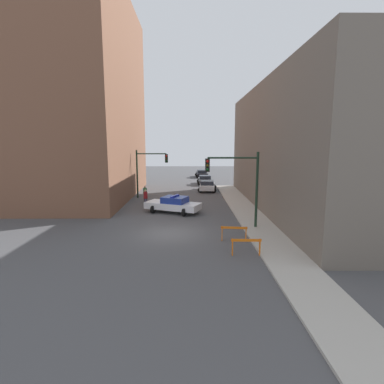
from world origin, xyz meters
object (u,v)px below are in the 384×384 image
Objects in this scene: police_car at (173,204)px; pedestrian_crossing at (146,198)px; traffic_light_far at (147,167)px; parked_car_far at (202,173)px; parked_car_near at (207,186)px; parked_car_mid at (205,180)px; barrier_mid at (234,231)px; pedestrian_corner at (145,194)px; traffic_light_near at (240,178)px; barrier_front at (246,244)px.

pedestrian_crossing reaches higher than police_car.
traffic_light_far is 21.63m from parked_car_far.
parked_car_far is 26.06m from pedestrian_crossing.
parked_car_near is 6.31m from parked_car_mid.
pedestrian_crossing reaches higher than barrier_mid.
pedestrian_corner is (-6.67, -22.91, 0.19)m from parked_car_far.
pedestrian_corner is 1.04× the size of barrier_mid.
traffic_light_near is 3.25× the size of barrier_front.
pedestrian_corner reaches higher than parked_car_far.
traffic_light_near reaches higher than barrier_front.
traffic_light_far is at bearing -29.48° from pedestrian_corner.
traffic_light_near reaches higher than pedestrian_corner.
police_car is (-4.83, 4.92, -2.81)m from traffic_light_near.
traffic_light_far is at bearing -110.80° from parked_car_far.
police_car is at bearing -177.93° from pedestrian_corner.
traffic_light_far reaches higher than parked_car_mid.
pedestrian_crossing is at bearing -112.38° from parked_car_mid.
pedestrian_crossing is at bearing -84.36° from traffic_light_far.
pedestrian_crossing is 2.41m from pedestrian_corner.
pedestrian_corner is at bearing 57.14° from police_car.
traffic_light_far is at bearing 116.11° from barrier_mid.
barrier_front is 1.00× the size of barrier_mid.
pedestrian_crossing is (-6.32, -9.63, 0.19)m from parked_car_near.
police_car reaches higher than parked_car_near.
parked_car_near is 15.66m from parked_car_far.
parked_car_mid is at bearing -106.18° from pedestrian_crossing.
parked_car_mid is (6.84, 11.01, -2.72)m from traffic_light_far.
traffic_light_far is at bearing -140.63° from parked_car_near.
police_car is at bearing 145.48° from pedestrian_crossing.
pedestrian_crossing is at bearing 124.38° from barrier_mid.
police_car is 1.14× the size of parked_car_near.
parked_car_near is at bearing 94.15° from traffic_light_near.
barrier_front is (0.77, -21.94, -0.06)m from parked_car_near.
traffic_light_near is 4.06m from barrier_mid.
police_car is (3.20, -7.21, -2.67)m from traffic_light_far.
traffic_light_far is 3.13× the size of pedestrian_corner.
police_car is 1.17× the size of parked_car_mid.
barrier_front is at bearing -95.08° from traffic_light_near.
parked_car_near is 2.67× the size of pedestrian_corner.
traffic_light_near is at bearing -90.19° from parked_car_far.
traffic_light_near is at bearing -56.50° from traffic_light_far.
pedestrian_crossing reaches higher than parked_car_far.
traffic_light_near is 1.17× the size of parked_car_near.
parked_car_mid is at bearing 58.16° from traffic_light_far.
traffic_light_near is 3.13× the size of pedestrian_crossing.
pedestrian_corner is at bearing -108.65° from parked_car_far.
traffic_light_far reaches higher than parked_car_far.
parked_car_mid is (3.64, 18.22, -0.05)m from police_car.
traffic_light_far reaches higher than police_car.
parked_car_far is 2.74× the size of barrier_mid.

